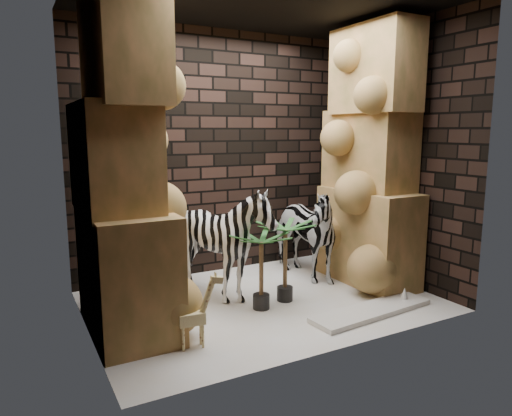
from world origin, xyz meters
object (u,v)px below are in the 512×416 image
palm_front (285,261)px  surfboard (372,311)px  zebra_left (224,248)px  giraffe_toy (192,311)px  palm_back (261,271)px  zebra_right (300,224)px

palm_front → surfboard: 1.00m
zebra_left → surfboard: 1.63m
giraffe_toy → palm_front: 1.38m
palm_front → surfboard: (0.57, -0.71, -0.41)m
palm_back → surfboard: 1.16m
zebra_right → zebra_left: size_ratio=1.07×
zebra_left → surfboard: (1.13, -1.04, -0.54)m
giraffe_toy → palm_back: size_ratio=0.81×
palm_front → giraffe_toy: bearing=-156.0°
giraffe_toy → palm_front: (1.25, 0.56, 0.11)m
giraffe_toy → palm_back: (0.92, 0.48, 0.07)m
zebra_left → giraffe_toy: (-0.70, -0.89, -0.24)m
palm_back → giraffe_toy: bearing=-152.6°
zebra_right → giraffe_toy: (-1.83, -1.15, -0.34)m
zebra_right → palm_back: (-0.91, -0.67, -0.27)m
zebra_right → giraffe_toy: size_ratio=2.06×
zebra_right → giraffe_toy: 2.19m
palm_front → surfboard: size_ratio=0.63×
zebra_right → giraffe_toy: zebra_right is taller
zebra_right → palm_back: 1.16m
zebra_left → surfboard: zebra_left is taller
zebra_right → zebra_left: (-1.13, -0.26, -0.10)m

